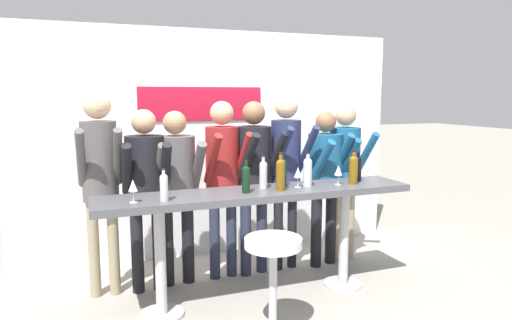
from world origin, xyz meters
The scene contains 23 objects.
ground_plane centered at (0.00, 0.00, 0.00)m, with size 40.00×40.00×0.00m, color gray.
back_wall centered at (0.00, 1.38, 1.25)m, with size 4.34×0.12×2.49m.
tasting_table centered at (0.00, 0.00, 0.83)m, with size 2.74×0.51×0.98m.
bar_stool centered at (-0.14, -0.64, 0.51)m, with size 0.44×0.44×0.76m.
person_far_left centered at (-1.26, 0.56, 1.16)m, with size 0.37×0.52×1.82m.
person_left centered at (-0.88, 0.52, 1.03)m, with size 0.43×0.53×1.66m.
person_center_left centered at (-0.59, 0.59, 1.02)m, with size 0.44×0.53×1.64m.
person_center centered at (-0.15, 0.59, 1.09)m, with size 0.40×0.53×1.73m.
person_center_right centered at (0.17, 0.57, 1.08)m, with size 0.46×0.58×1.73m.
person_right centered at (0.52, 0.59, 1.14)m, with size 0.40×0.54×1.79m.
person_far_right centered at (0.94, 0.54, 1.00)m, with size 0.48×0.57×1.62m.
person_rightmost centered at (1.21, 0.59, 1.05)m, with size 0.42×0.53×1.68m.
wine_bottle_0 centered at (1.02, 0.06, 1.11)m, with size 0.07×0.07×0.29m.
wine_bottle_1 centered at (0.90, -0.05, 1.13)m, with size 0.08×0.08×0.31m.
wine_bottle_2 centered at (0.25, 0.07, 1.12)m, with size 0.07×0.07×0.30m.
wine_bottle_3 centered at (0.46, 0.00, 1.12)m, with size 0.08×0.08×0.31m.
wine_bottle_4 centered at (0.06, 0.06, 1.12)m, with size 0.07×0.07×0.29m.
wine_bottle_5 centered at (-0.82, -0.11, 1.10)m, with size 0.06×0.06×0.25m.
wine_bottle_6 centered at (0.16, -0.08, 1.13)m, with size 0.08×0.08×0.33m.
wine_bottle_7 centered at (-0.14, -0.06, 1.11)m, with size 0.07×0.07×0.27m.
wine_glass_0 centered at (-1.05, -0.09, 1.11)m, with size 0.07×0.07×0.18m.
wine_glass_1 centered at (0.36, 0.00, 1.11)m, with size 0.07×0.07×0.18m.
wine_glass_2 centered at (0.76, -0.03, 1.11)m, with size 0.07×0.07×0.18m.
Camera 1 is at (-1.38, -3.55, 1.78)m, focal length 32.00 mm.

